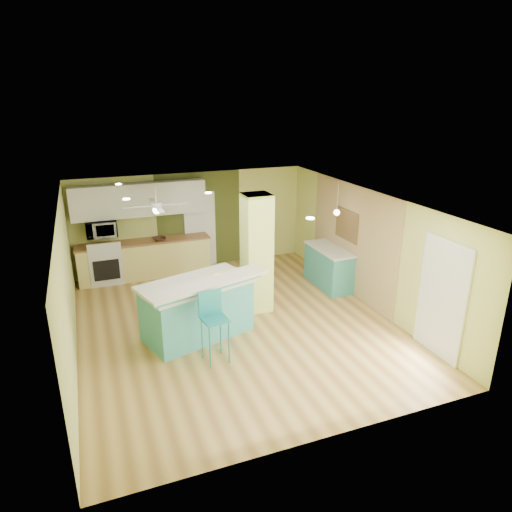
# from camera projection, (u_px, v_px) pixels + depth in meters

# --- Properties ---
(floor) EXTENTS (6.00, 7.00, 0.01)m
(floor) POSITION_uv_depth(u_px,v_px,m) (235.00, 324.00, 9.18)
(floor) COLOR olive
(floor) RESTS_ON ground
(ceiling) EXTENTS (6.00, 7.00, 0.01)m
(ceiling) POSITION_uv_depth(u_px,v_px,m) (233.00, 201.00, 8.33)
(ceiling) COLOR white
(ceiling) RESTS_ON wall_back
(wall_back) EXTENTS (6.00, 0.01, 2.50)m
(wall_back) POSITION_uv_depth(u_px,v_px,m) (192.00, 221.00, 11.84)
(wall_back) COLOR #C5CB6C
(wall_back) RESTS_ON floor
(wall_front) EXTENTS (6.00, 0.01, 2.50)m
(wall_front) POSITION_uv_depth(u_px,v_px,m) (323.00, 359.00, 5.67)
(wall_front) COLOR #C5CB6C
(wall_front) RESTS_ON floor
(wall_left) EXTENTS (0.01, 7.00, 2.50)m
(wall_left) POSITION_uv_depth(u_px,v_px,m) (67.00, 288.00, 7.74)
(wall_left) COLOR #C5CB6C
(wall_left) RESTS_ON floor
(wall_right) EXTENTS (0.01, 7.00, 2.50)m
(wall_right) POSITION_uv_depth(u_px,v_px,m) (367.00, 248.00, 9.77)
(wall_right) COLOR #C5CB6C
(wall_right) RESTS_ON floor
(wood_panel) EXTENTS (0.02, 3.40, 2.50)m
(wood_panel) POSITION_uv_depth(u_px,v_px,m) (352.00, 240.00, 10.29)
(wood_panel) COLOR #9C7F59
(wood_panel) RESTS_ON floor
(olive_accent) EXTENTS (2.20, 0.02, 2.50)m
(olive_accent) POSITION_uv_depth(u_px,v_px,m) (199.00, 220.00, 11.89)
(olive_accent) COLOR #434A1D
(olive_accent) RESTS_ON floor
(interior_door) EXTENTS (0.82, 0.05, 2.00)m
(interior_door) POSITION_uv_depth(u_px,v_px,m) (200.00, 230.00, 11.95)
(interior_door) COLOR white
(interior_door) RESTS_ON floor
(french_door) EXTENTS (0.04, 1.08, 2.10)m
(french_door) POSITION_uv_depth(u_px,v_px,m) (442.00, 299.00, 7.80)
(french_door) COLOR white
(french_door) RESTS_ON floor
(column) EXTENTS (0.55, 0.55, 2.50)m
(column) POSITION_uv_depth(u_px,v_px,m) (257.00, 254.00, 9.41)
(column) COLOR #CFE469
(column) RESTS_ON floor
(kitchen_run) EXTENTS (3.25, 0.63, 0.94)m
(kitchen_run) POSITION_uv_depth(u_px,v_px,m) (145.00, 259.00, 11.39)
(kitchen_run) COLOR #E1D276
(kitchen_run) RESTS_ON floor
(stove) EXTENTS (0.76, 0.66, 1.08)m
(stove) POSITION_uv_depth(u_px,v_px,m) (106.00, 264.00, 11.07)
(stove) COLOR silver
(stove) RESTS_ON floor
(upper_cabinets) EXTENTS (3.20, 0.34, 0.80)m
(upper_cabinets) POSITION_uv_depth(u_px,v_px,m) (139.00, 200.00, 11.00)
(upper_cabinets) COLOR silver
(upper_cabinets) RESTS_ON wall_back
(microwave) EXTENTS (0.70, 0.48, 0.39)m
(microwave) POSITION_uv_depth(u_px,v_px,m) (101.00, 229.00, 10.77)
(microwave) COLOR silver
(microwave) RESTS_ON wall_back
(ceiling_fan) EXTENTS (1.41, 1.41, 0.61)m
(ceiling_fan) POSITION_uv_depth(u_px,v_px,m) (156.00, 206.00, 9.86)
(ceiling_fan) COLOR white
(ceiling_fan) RESTS_ON ceiling
(pendant_lamp) EXTENTS (0.14, 0.14, 0.69)m
(pendant_lamp) POSITION_uv_depth(u_px,v_px,m) (337.00, 212.00, 10.09)
(pendant_lamp) COLOR white
(pendant_lamp) RESTS_ON ceiling
(wall_decor) EXTENTS (0.03, 0.90, 0.70)m
(wall_decor) POSITION_uv_depth(u_px,v_px,m) (347.00, 225.00, 10.36)
(wall_decor) COLOR brown
(wall_decor) RESTS_ON wood_panel
(peninsula) EXTENTS (2.47, 1.84, 1.25)m
(peninsula) POSITION_uv_depth(u_px,v_px,m) (198.00, 308.00, 8.55)
(peninsula) COLOR teal
(peninsula) RESTS_ON floor
(bar_stool) EXTENTS (0.46, 0.46, 1.25)m
(bar_stool) POSITION_uv_depth(u_px,v_px,m) (213.00, 315.00, 7.69)
(bar_stool) COLOR teal
(bar_stool) RESTS_ON floor
(side_counter) EXTENTS (0.62, 1.47, 0.95)m
(side_counter) POSITION_uv_depth(u_px,v_px,m) (329.00, 267.00, 10.84)
(side_counter) COLOR teal
(side_counter) RESTS_ON floor
(fruit_bowl) EXTENTS (0.39, 0.39, 0.08)m
(fruit_bowl) POSITION_uv_depth(u_px,v_px,m) (159.00, 239.00, 11.26)
(fruit_bowl) COLOR #352015
(fruit_bowl) RESTS_ON kitchen_run
(canister) EXTENTS (0.16, 0.16, 0.17)m
(canister) POSITION_uv_depth(u_px,v_px,m) (218.00, 279.00, 8.35)
(canister) COLOR yellow
(canister) RESTS_ON peninsula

